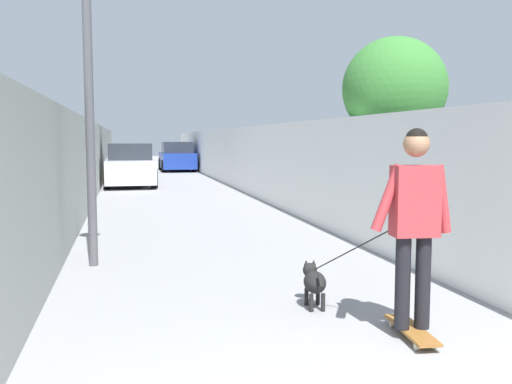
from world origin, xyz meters
TOP-DOWN VIEW (x-y plane):
  - ground_plane at (14.00, 0.00)m, footprint 80.00×80.00m
  - wall_left at (12.00, 2.40)m, footprint 48.00×0.30m
  - fence_right at (12.00, -2.40)m, footprint 48.00×0.30m
  - tree_right_mid at (7.50, -3.34)m, footprint 1.87×1.87m
  - lamp_post at (5.89, 1.85)m, footprint 0.36×0.36m
  - skateboard at (2.41, -0.97)m, footprint 0.82×0.29m
  - person_skateboarder at (2.41, -0.97)m, footprint 0.26×0.72m
  - dog at (3.43, -0.44)m, footprint 1.31×0.67m
  - car_near at (18.91, 1.25)m, footprint 3.99×1.80m
  - car_far at (28.16, -1.25)m, footprint 3.90×1.80m

SIDE VIEW (x-z plane):
  - ground_plane at x=14.00m, z-range 0.00..0.00m
  - skateboard at x=2.41m, z-range 0.03..0.11m
  - dog at x=3.43m, z-range -0.25..0.80m
  - car_far at x=28.16m, z-range -0.06..1.48m
  - car_near at x=18.91m, z-range -0.06..1.48m
  - fence_right at x=12.00m, z-range 0.00..2.08m
  - person_skateboarder at x=2.41m, z-range 0.23..1.95m
  - wall_left at x=12.00m, z-range 0.00..2.18m
  - tree_right_mid at x=7.50m, z-range 0.82..4.35m
  - lamp_post at x=5.89m, z-range 0.77..4.80m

